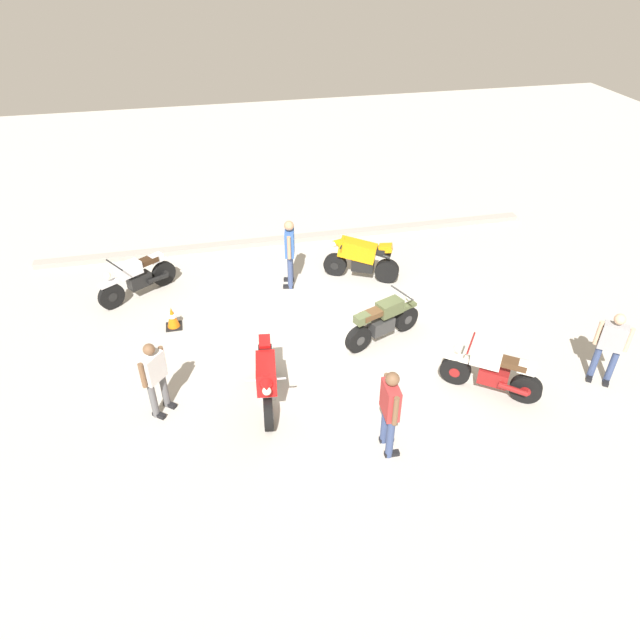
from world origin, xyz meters
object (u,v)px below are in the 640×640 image
(motorcycle_red_sportbike, at_px, (267,378))
(person_in_red_shirt, at_px, (390,407))
(motorcycle_orange_sportbike, at_px, (361,258))
(motorcycle_silver_cruiser, at_px, (137,277))
(motorcycle_cream_vintage, at_px, (492,372))
(person_in_gray_shirt, at_px, (611,344))
(traffic_cone, at_px, (172,318))
(person_in_white_shirt, at_px, (155,375))
(person_in_blue_shirt, at_px, (290,249))
(motorcycle_olive_vintage, at_px, (383,322))

(motorcycle_red_sportbike, height_order, person_in_red_shirt, person_in_red_shirt)
(motorcycle_red_sportbike, xyz_separation_m, motorcycle_orange_sportbike, (2.98, 4.06, 0.00))
(motorcycle_red_sportbike, bearing_deg, motorcycle_silver_cruiser, -143.67)
(motorcycle_cream_vintage, xyz_separation_m, person_in_gray_shirt, (2.33, -0.15, 0.41))
(motorcycle_cream_vintage, relative_size, person_in_red_shirt, 0.96)
(motorcycle_silver_cruiser, bearing_deg, traffic_cone, 83.01)
(person_in_gray_shirt, height_order, person_in_white_shirt, person_in_gray_shirt)
(motorcycle_cream_vintage, height_order, person_in_blue_shirt, person_in_blue_shirt)
(motorcycle_red_sportbike, height_order, person_in_blue_shirt, person_in_blue_shirt)
(person_in_red_shirt, xyz_separation_m, person_in_blue_shirt, (-0.68, 5.76, 0.02))
(motorcycle_red_sportbike, distance_m, traffic_cone, 3.40)
(motorcycle_silver_cruiser, height_order, person_in_blue_shirt, person_in_blue_shirt)
(person_in_red_shirt, relative_size, traffic_cone, 3.27)
(person_in_red_shirt, bearing_deg, person_in_blue_shirt, 98.62)
(person_in_red_shirt, height_order, traffic_cone, person_in_red_shirt)
(motorcycle_red_sportbike, distance_m, motorcycle_silver_cruiser, 5.09)
(motorcycle_orange_sportbike, xyz_separation_m, motorcycle_olive_vintage, (-0.25, -2.65, -0.11))
(person_in_blue_shirt, height_order, traffic_cone, person_in_blue_shirt)
(motorcycle_orange_sportbike, bearing_deg, person_in_red_shirt, 105.32)
(motorcycle_olive_vintage, distance_m, person_in_white_shirt, 4.90)
(motorcycle_cream_vintage, height_order, traffic_cone, motorcycle_cream_vintage)
(person_in_white_shirt, relative_size, person_in_blue_shirt, 0.90)
(motorcycle_olive_vintage, height_order, person_in_white_shirt, person_in_white_shirt)
(person_in_blue_shirt, bearing_deg, person_in_gray_shirt, 149.81)
(person_in_gray_shirt, bearing_deg, motorcycle_cream_vintage, -55.47)
(person_in_blue_shirt, xyz_separation_m, traffic_cone, (-2.93, -1.24, -0.76))
(motorcycle_orange_sportbike, height_order, motorcycle_silver_cruiser, motorcycle_orange_sportbike)
(motorcycle_red_sportbike, height_order, motorcycle_orange_sportbike, same)
(motorcycle_orange_sportbike, bearing_deg, person_in_white_shirt, 64.40)
(motorcycle_orange_sportbike, distance_m, traffic_cone, 4.89)
(traffic_cone, bearing_deg, motorcycle_olive_vintage, -18.21)
(motorcycle_orange_sportbike, height_order, person_in_white_shirt, person_in_white_shirt)
(person_in_red_shirt, height_order, person_in_blue_shirt, person_in_blue_shirt)
(motorcycle_red_sportbike, xyz_separation_m, person_in_blue_shirt, (1.18, 4.13, 0.42))
(motorcycle_orange_sportbike, distance_m, person_in_white_shirt, 6.31)
(motorcycle_silver_cruiser, relative_size, person_in_red_shirt, 1.04)
(motorcycle_red_sportbike, xyz_separation_m, person_in_gray_shirt, (6.61, -0.80, 0.30))
(person_in_red_shirt, bearing_deg, motorcycle_cream_vintage, 23.78)
(motorcycle_orange_sportbike, relative_size, motorcycle_silver_cruiser, 1.02)
(motorcycle_red_sportbike, relative_size, person_in_white_shirt, 1.24)
(person_in_gray_shirt, relative_size, person_in_blue_shirt, 0.91)
(motorcycle_olive_vintage, relative_size, traffic_cone, 3.52)
(person_in_white_shirt, xyz_separation_m, person_in_blue_shirt, (3.17, 3.94, 0.13))
(motorcycle_red_sportbike, xyz_separation_m, person_in_red_shirt, (1.85, -1.62, 0.40))
(motorcycle_orange_sportbike, relative_size, person_in_white_shirt, 1.16)
(motorcycle_olive_vintage, height_order, person_in_blue_shirt, person_in_blue_shirt)
(person_in_red_shirt, distance_m, person_in_gray_shirt, 4.83)
(motorcycle_cream_vintage, distance_m, person_in_blue_shirt, 5.72)
(motorcycle_olive_vintage, relative_size, person_in_red_shirt, 1.08)
(traffic_cone, bearing_deg, person_in_blue_shirt, 22.97)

